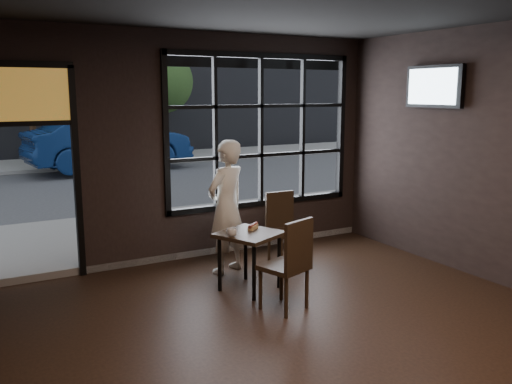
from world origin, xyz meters
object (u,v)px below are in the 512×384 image
cafe_table (250,261)px  navy_car (109,142)px  man (226,207)px  chair_near (284,264)px

cafe_table → navy_car: 10.91m
man → chair_near: bearing=66.0°
chair_near → navy_car: (0.99, 11.56, 0.38)m
man → navy_car: bearing=-119.3°
chair_near → man: (0.01, 1.45, 0.36)m
cafe_table → navy_car: (1.03, 10.84, 0.54)m
chair_near → man: size_ratio=0.59×
navy_car → chair_near: bearing=168.9°
cafe_table → navy_car: navy_car is taller
chair_near → man: bearing=-109.4°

